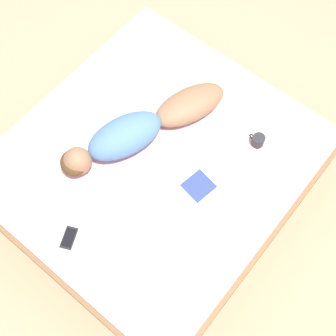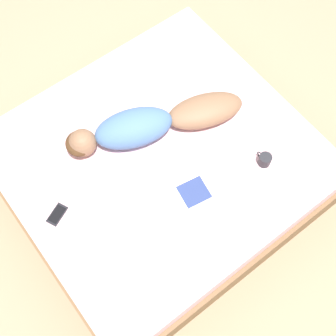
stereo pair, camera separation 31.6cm
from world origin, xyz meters
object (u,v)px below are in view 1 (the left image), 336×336
Objects in this scene: open_magazine at (212,200)px; coffee_mug at (258,140)px; cell_phone at (69,238)px; person at (140,129)px.

coffee_mug is at bearing -79.05° from open_magazine.
coffee_mug is 1.44m from cell_phone.
person is at bearing -105.81° from cell_phone.
open_magazine is 3.43× the size of cell_phone.
open_magazine is at bearing -149.49° from cell_phone.
person reaches higher than open_magazine.
open_magazine is (-0.69, 0.07, -0.09)m from person.
coffee_mug reaches higher than open_magazine.
cell_phone is (-0.13, 0.87, -0.09)m from person.
coffee_mug is (-0.68, -0.47, -0.05)m from person.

